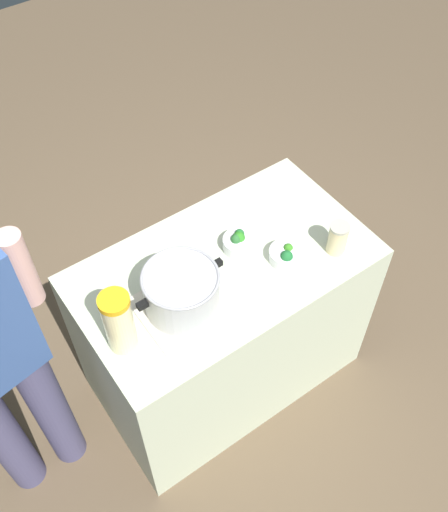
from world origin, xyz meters
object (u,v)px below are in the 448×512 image
cooking_pot (181,291)px  mason_jar (338,238)px  broccoli_bowl_center (239,242)px  broccoli_bowl_front (286,255)px  lemonade_pitcher (119,322)px

cooking_pot → mason_jar: (-0.64, 0.12, -0.03)m
broccoli_bowl_center → mason_jar: bearing=143.0°
cooking_pot → broccoli_bowl_center: 0.36m
mason_jar → broccoli_bowl_center: mason_jar is taller
broccoli_bowl_front → broccoli_bowl_center: (0.11, -0.15, 0.01)m
mason_jar → broccoli_bowl_front: 0.21m
cooking_pot → lemonade_pitcher: 0.26m
cooking_pot → lemonade_pitcher: lemonade_pitcher is taller
cooking_pot → lemonade_pitcher: (0.25, 0.01, 0.04)m
cooking_pot → lemonade_pitcher: size_ratio=1.30×
broccoli_bowl_center → cooking_pot: bearing=17.6°
mason_jar → broccoli_bowl_center: size_ratio=1.07×
lemonade_pitcher → mason_jar: lemonade_pitcher is taller
lemonade_pitcher → broccoli_bowl_front: 0.71m
cooking_pot → broccoli_bowl_center: (-0.33, -0.11, -0.06)m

